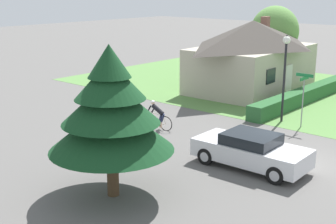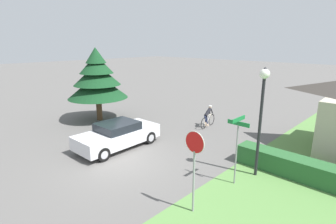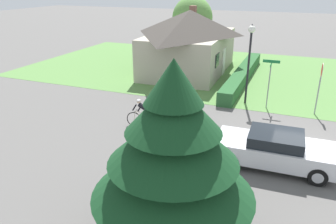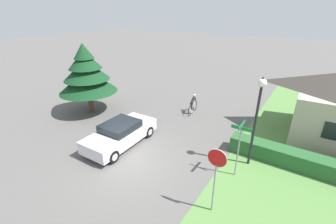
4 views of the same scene
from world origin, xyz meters
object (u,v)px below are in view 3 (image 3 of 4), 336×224
street_lamp (250,48)px  cyclist (144,114)px  deciduous_tree_right (192,18)px  street_name_sign (270,75)px  sedan_left_lane (275,149)px  conifer_tall_near (173,146)px  stop_sign (321,79)px  cottage_house (190,40)px

street_lamp → cyclist: bearing=142.9°
street_lamp → deciduous_tree_right: size_ratio=0.83×
street_name_sign → deciduous_tree_right: bearing=34.4°
sedan_left_lane → street_name_sign: (6.39, 0.96, 1.20)m
deciduous_tree_right → conifer_tall_near: bearing=-163.1°
street_lamp → conifer_tall_near: bearing=-179.8°
stop_sign → conifer_tall_near: bearing=-18.8°
cottage_house → conifer_tall_near: conifer_tall_near is taller
sedan_left_lane → street_lamp: street_lamp is taller
sedan_left_lane → conifer_tall_near: (-5.24, 2.16, 2.28)m
cottage_house → street_name_sign: (-6.04, -6.64, -0.54)m
street_lamp → conifer_tall_near: conifer_tall_near is taller
cyclist → stop_sign: 9.29m
deciduous_tree_right → street_lamp: bearing=-149.0°
cyclist → street_lamp: bearing=-133.7°
street_lamp → conifer_tall_near: 11.92m
sedan_left_lane → street_lamp: (6.68, 2.19, 2.55)m
stop_sign → deciduous_tree_right: (12.47, 11.03, 1.45)m
street_name_sign → conifer_tall_near: conifer_tall_near is taller
sedan_left_lane → street_name_sign: 6.57m
sedan_left_lane → cyclist: bearing=-14.2°
stop_sign → street_name_sign: size_ratio=1.02×
cottage_house → sedan_left_lane: 14.68m
street_name_sign → stop_sign: bearing=-91.7°
cyclist → street_lamp: street_lamp is taller
sedan_left_lane → cyclist: 6.35m
conifer_tall_near → deciduous_tree_right: (24.03, 7.30, 0.47)m
conifer_tall_near → street_name_sign: bearing=-5.9°
street_name_sign → conifer_tall_near: bearing=174.1°
conifer_tall_near → deciduous_tree_right: bearing=16.9°
street_lamp → stop_sign: bearing=-95.5°
street_name_sign → conifer_tall_near: 11.74m
cottage_house → street_name_sign: bearing=-134.2°
cyclist → conifer_tall_near: size_ratio=0.35×
street_lamp → deciduous_tree_right: bearing=31.0°
cyclist → deciduous_tree_right: deciduous_tree_right is taller
street_lamp → deciduous_tree_right: deciduous_tree_right is taller
deciduous_tree_right → cottage_house: bearing=-163.7°
conifer_tall_near → cyclist: bearing=31.4°
stop_sign → deciduous_tree_right: size_ratio=0.52×
sedan_left_lane → street_lamp: bearing=-73.4°
conifer_tall_near → sedan_left_lane: bearing=-22.4°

